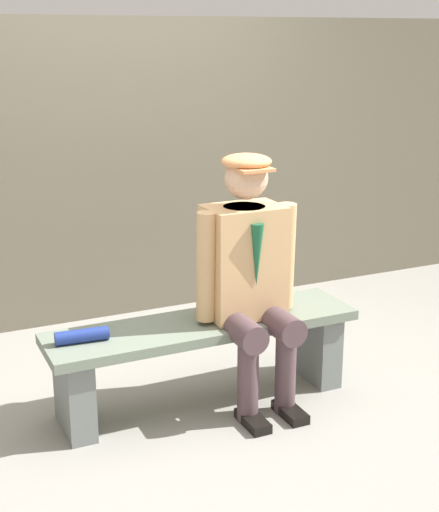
# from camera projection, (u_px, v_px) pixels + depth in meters

# --- Properties ---
(ground_plane) EXTENTS (30.00, 30.00, 0.00)m
(ground_plane) POSITION_uv_depth(u_px,v_px,m) (204.00, 401.00, 4.05)
(ground_plane) COLOR gray
(bench) EXTENTS (1.68, 0.42, 0.47)m
(bench) POSITION_uv_depth(u_px,v_px,m) (204.00, 347.00, 3.96)
(bench) COLOR slate
(bench) RESTS_ON ground
(seated_man) EXTENTS (0.57, 0.60, 1.35)m
(seated_man) POSITION_uv_depth(u_px,v_px,m) (249.00, 271.00, 3.88)
(seated_man) COLOR tan
(seated_man) RESTS_ON ground
(rolled_magazine) EXTENTS (0.27, 0.09, 0.07)m
(rolled_magazine) POSITION_uv_depth(u_px,v_px,m) (82.00, 335.00, 3.65)
(rolled_magazine) COLOR navy
(rolled_magazine) RESTS_ON bench
(stadium_wall) EXTENTS (12.00, 0.24, 2.04)m
(stadium_wall) POSITION_uv_depth(u_px,v_px,m) (111.00, 170.00, 5.13)
(stadium_wall) COLOR #67604F
(stadium_wall) RESTS_ON ground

